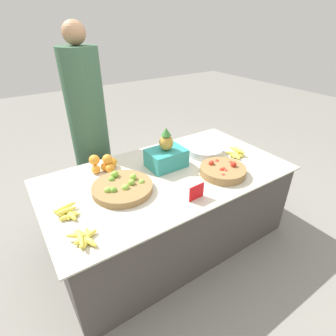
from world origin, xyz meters
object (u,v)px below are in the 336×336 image
at_px(produce_crate, 166,155).
at_px(vendor_person, 90,132).
at_px(tomato_basket, 223,170).
at_px(lime_bowl, 122,187).
at_px(metal_bowl, 205,151).
at_px(price_sign, 197,192).

distance_m(produce_crate, vendor_person, 0.81).
relative_size(tomato_basket, vendor_person, 0.21).
distance_m(lime_bowl, metal_bowl, 0.86).
bearing_deg(tomato_basket, price_sign, -160.04).
relative_size(tomato_basket, price_sign, 2.83).
bearing_deg(price_sign, metal_bowl, 41.86).
height_order(metal_bowl, vendor_person, vendor_person).
relative_size(tomato_basket, metal_bowl, 1.11).
bearing_deg(tomato_basket, produce_crate, 130.19).
relative_size(lime_bowl, vendor_person, 0.25).
xyz_separation_m(metal_bowl, produce_crate, (-0.41, 0.00, 0.07)).
distance_m(lime_bowl, tomato_basket, 0.77).
distance_m(tomato_basket, produce_crate, 0.46).
bearing_deg(metal_bowl, price_sign, -135.48).
height_order(lime_bowl, produce_crate, produce_crate).
bearing_deg(price_sign, vendor_person, 100.90).
xyz_separation_m(metal_bowl, vendor_person, (-0.78, 0.73, 0.10)).
bearing_deg(tomato_basket, metal_bowl, 71.48).
bearing_deg(lime_bowl, vendor_person, 84.80).
bearing_deg(lime_bowl, produce_crate, 15.41).
relative_size(lime_bowl, produce_crate, 1.26).
distance_m(metal_bowl, produce_crate, 0.41).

